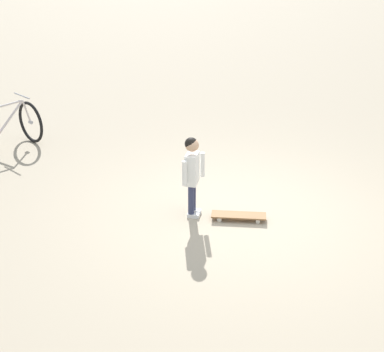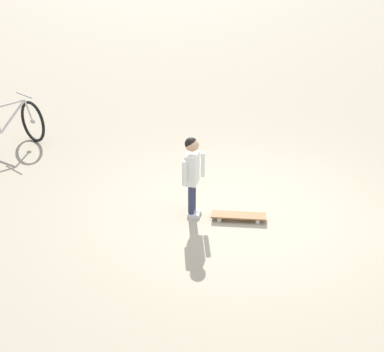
{
  "view_description": "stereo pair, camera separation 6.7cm",
  "coord_description": "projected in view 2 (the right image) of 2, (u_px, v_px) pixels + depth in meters",
  "views": [
    {
      "loc": [
        -3.96,
        -5.12,
        3.49
      ],
      "look_at": [
        -0.54,
        0.36,
        0.55
      ],
      "focal_mm": 53.24,
      "sensor_mm": 36.0,
      "label": 1
    },
    {
      "loc": [
        -3.9,
        -5.15,
        3.49
      ],
      "look_at": [
        -0.54,
        0.36,
        0.55
      ],
      "focal_mm": 53.24,
      "sensor_mm": 36.0,
      "label": 2
    }
  ],
  "objects": [
    {
      "name": "bicycle_near",
      "position": [
        5.0,
        127.0,
        9.24
      ],
      "size": [
        1.21,
        0.95,
        0.85
      ],
      "color": "black",
      "rests_on": "ground"
    },
    {
      "name": "skateboard",
      "position": [
        239.0,
        216.0,
        7.18
      ],
      "size": [
        0.66,
        0.57,
        0.07
      ],
      "color": "olive",
      "rests_on": "ground"
    },
    {
      "name": "ground_plane",
      "position": [
        242.0,
        216.0,
        7.3
      ],
      "size": [
        50.0,
        50.0,
        0.0
      ],
      "primitive_type": "plane",
      "color": "tan"
    },
    {
      "name": "child_person",
      "position": [
        192.0,
        168.0,
        7.06
      ],
      "size": [
        0.39,
        0.28,
        1.06
      ],
      "color": "#2D3351",
      "rests_on": "ground"
    }
  ]
}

